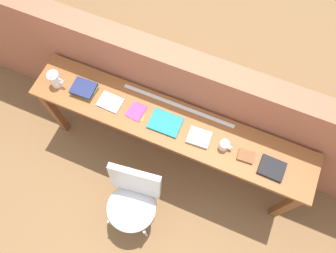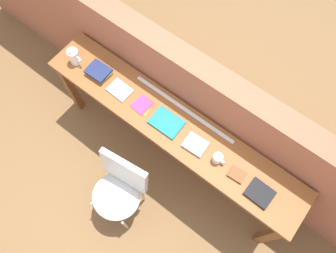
{
  "view_description": "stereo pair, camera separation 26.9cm",
  "coord_description": "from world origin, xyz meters",
  "px_view_note": "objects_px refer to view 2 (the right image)",
  "views": [
    {
      "loc": [
        0.41,
        -0.72,
        3.38
      ],
      "look_at": [
        0.0,
        0.25,
        0.9
      ],
      "focal_mm": 35.0,
      "sensor_mm": 36.0,
      "label": 1
    },
    {
      "loc": [
        0.64,
        -0.58,
        3.38
      ],
      "look_at": [
        0.0,
        0.25,
        0.9
      ],
      "focal_mm": 35.0,
      "sensor_mm": 36.0,
      "label": 2
    }
  ],
  "objects_px": {
    "chair_white_moulded": "(119,188)",
    "mug": "(218,158)",
    "leather_journal_brown": "(237,174)",
    "magazine_cycling": "(120,90)",
    "book_open_centre": "(167,122)",
    "pamphlet_pile_colourful": "(143,105)",
    "book_repair_rightmost": "(260,193)",
    "pitcher_white": "(74,56)",
    "book_stack_leftmost": "(98,72)"
  },
  "relations": [
    {
      "from": "pamphlet_pile_colourful",
      "to": "mug",
      "type": "distance_m",
      "value": 0.78
    },
    {
      "from": "chair_white_moulded",
      "to": "book_stack_leftmost",
      "type": "height_order",
      "value": "book_stack_leftmost"
    },
    {
      "from": "chair_white_moulded",
      "to": "pitcher_white",
      "type": "xyz_separation_m",
      "value": [
        -0.98,
        0.61,
        0.43
      ]
    },
    {
      "from": "chair_white_moulded",
      "to": "leather_journal_brown",
      "type": "bearing_deg",
      "value": 39.33
    },
    {
      "from": "pitcher_white",
      "to": "pamphlet_pile_colourful",
      "type": "bearing_deg",
      "value": 1.57
    },
    {
      "from": "chair_white_moulded",
      "to": "leather_journal_brown",
      "type": "relative_size",
      "value": 6.86
    },
    {
      "from": "leather_journal_brown",
      "to": "chair_white_moulded",
      "type": "bearing_deg",
      "value": -144.64
    },
    {
      "from": "magazine_cycling",
      "to": "book_repair_rightmost",
      "type": "height_order",
      "value": "book_repair_rightmost"
    },
    {
      "from": "pitcher_white",
      "to": "mug",
      "type": "relative_size",
      "value": 1.67
    },
    {
      "from": "pitcher_white",
      "to": "book_stack_leftmost",
      "type": "height_order",
      "value": "pitcher_white"
    },
    {
      "from": "pitcher_white",
      "to": "book_stack_leftmost",
      "type": "distance_m",
      "value": 0.26
    },
    {
      "from": "book_stack_leftmost",
      "to": "book_repair_rightmost",
      "type": "bearing_deg",
      "value": -1.48
    },
    {
      "from": "chair_white_moulded",
      "to": "mug",
      "type": "xyz_separation_m",
      "value": [
        0.56,
        0.62,
        0.4
      ]
    },
    {
      "from": "book_stack_leftmost",
      "to": "leather_journal_brown",
      "type": "bearing_deg",
      "value": -1.04
    },
    {
      "from": "book_open_centre",
      "to": "book_repair_rightmost",
      "type": "height_order",
      "value": "book_repair_rightmost"
    },
    {
      "from": "pamphlet_pile_colourful",
      "to": "magazine_cycling",
      "type": "bearing_deg",
      "value": -178.52
    },
    {
      "from": "chair_white_moulded",
      "to": "pamphlet_pile_colourful",
      "type": "xyz_separation_m",
      "value": [
        -0.22,
        0.63,
        0.36
      ]
    },
    {
      "from": "mug",
      "to": "book_stack_leftmost",
      "type": "bearing_deg",
      "value": 179.09
    },
    {
      "from": "leather_journal_brown",
      "to": "book_open_centre",
      "type": "bearing_deg",
      "value": 174.74
    },
    {
      "from": "magazine_cycling",
      "to": "book_open_centre",
      "type": "relative_size",
      "value": 0.77
    },
    {
      "from": "book_stack_leftmost",
      "to": "mug",
      "type": "relative_size",
      "value": 1.99
    },
    {
      "from": "magazine_cycling",
      "to": "leather_journal_brown",
      "type": "distance_m",
      "value": 1.22
    },
    {
      "from": "book_stack_leftmost",
      "to": "leather_journal_brown",
      "type": "distance_m",
      "value": 1.48
    },
    {
      "from": "chair_white_moulded",
      "to": "pitcher_white",
      "type": "distance_m",
      "value": 1.23
    },
    {
      "from": "mug",
      "to": "chair_white_moulded",
      "type": "bearing_deg",
      "value": -132.12
    },
    {
      "from": "chair_white_moulded",
      "to": "magazine_cycling",
      "type": "xyz_separation_m",
      "value": [
        -0.47,
        0.62,
        0.36
      ]
    },
    {
      "from": "book_repair_rightmost",
      "to": "book_open_centre",
      "type": "bearing_deg",
      "value": 179.42
    },
    {
      "from": "book_open_centre",
      "to": "chair_white_moulded",
      "type": "bearing_deg",
      "value": -94.56
    },
    {
      "from": "magazine_cycling",
      "to": "pamphlet_pile_colourful",
      "type": "height_order",
      "value": "magazine_cycling"
    },
    {
      "from": "leather_journal_brown",
      "to": "magazine_cycling",
      "type": "bearing_deg",
      "value": 175.51
    },
    {
      "from": "book_open_centre",
      "to": "mug",
      "type": "bearing_deg",
      "value": -1.73
    },
    {
      "from": "book_stack_leftmost",
      "to": "chair_white_moulded",
      "type": "bearing_deg",
      "value": -41.29
    },
    {
      "from": "chair_white_moulded",
      "to": "pamphlet_pile_colourful",
      "type": "distance_m",
      "value": 0.76
    },
    {
      "from": "magazine_cycling",
      "to": "chair_white_moulded",
      "type": "bearing_deg",
      "value": -51.0
    },
    {
      "from": "pamphlet_pile_colourful",
      "to": "mug",
      "type": "bearing_deg",
      "value": -0.83
    },
    {
      "from": "chair_white_moulded",
      "to": "book_repair_rightmost",
      "type": "height_order",
      "value": "book_repair_rightmost"
    },
    {
      "from": "pitcher_white",
      "to": "leather_journal_brown",
      "type": "xyz_separation_m",
      "value": [
        1.73,
        0.0,
        -0.07
      ]
    },
    {
      "from": "pamphlet_pile_colourful",
      "to": "leather_journal_brown",
      "type": "height_order",
      "value": "leather_journal_brown"
    },
    {
      "from": "pitcher_white",
      "to": "book_open_centre",
      "type": "distance_m",
      "value": 1.02
    },
    {
      "from": "mug",
      "to": "pitcher_white",
      "type": "bearing_deg",
      "value": -179.65
    },
    {
      "from": "chair_white_moulded",
      "to": "book_open_centre",
      "type": "bearing_deg",
      "value": 86.1
    },
    {
      "from": "pitcher_white",
      "to": "magazine_cycling",
      "type": "distance_m",
      "value": 0.51
    },
    {
      "from": "pitcher_white",
      "to": "book_open_centre",
      "type": "relative_size",
      "value": 0.7
    },
    {
      "from": "chair_white_moulded",
      "to": "book_open_centre",
      "type": "distance_m",
      "value": 0.73
    },
    {
      "from": "pamphlet_pile_colourful",
      "to": "book_repair_rightmost",
      "type": "xyz_separation_m",
      "value": [
        1.18,
        -0.03,
        0.01
      ]
    },
    {
      "from": "mug",
      "to": "leather_journal_brown",
      "type": "bearing_deg",
      "value": -1.89
    },
    {
      "from": "magazine_cycling",
      "to": "pamphlet_pile_colourful",
      "type": "distance_m",
      "value": 0.25
    },
    {
      "from": "magazine_cycling",
      "to": "book_open_centre",
      "type": "height_order",
      "value": "book_open_centre"
    },
    {
      "from": "book_stack_leftmost",
      "to": "book_open_centre",
      "type": "height_order",
      "value": "book_stack_leftmost"
    },
    {
      "from": "book_repair_rightmost",
      "to": "book_stack_leftmost",
      "type": "bearing_deg",
      "value": 179.98
    }
  ]
}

